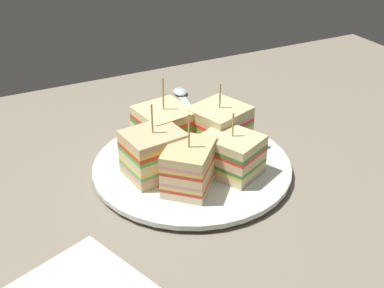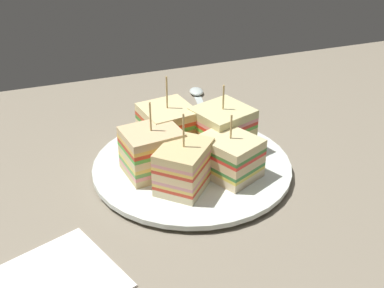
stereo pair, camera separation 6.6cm
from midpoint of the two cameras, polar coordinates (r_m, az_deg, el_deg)
The scene contains 9 objects.
ground_plane at distance 68.21cm, azimuth -2.75°, elevation -3.82°, with size 125.36×74.11×1.80cm, color gray.
plate at distance 67.31cm, azimuth -2.79°, elevation -2.65°, with size 26.77×26.77×1.23cm.
sandwich_wedge_0 at distance 63.89cm, azimuth 1.61°, elevation -1.25°, with size 8.30×8.94×8.59cm.
sandwich_wedge_1 at distance 68.84cm, azimuth 0.37°, elevation 1.71°, with size 8.91×8.61×9.89cm.
sandwich_wedge_2 at distance 69.15cm, azimuth -5.90°, elevation 1.59°, with size 7.69×8.06×10.82cm.
sandwich_wedge_3 at distance 64.04cm, azimuth -7.42°, elevation -1.06°, with size 7.85×6.84×9.98cm.
sandwich_wedge_4 at distance 60.95cm, azimuth -3.41°, elevation -2.76°, with size 8.75×8.84×10.15cm.
chip_pile at distance 67.23cm, azimuth -2.61°, elevation -0.53°, with size 7.16×7.40×3.97cm.
spoon at distance 87.97cm, azimuth -3.11°, elevation 5.30°, with size 4.63×15.73×1.00cm.
Camera 1 is at (25.58, 50.81, 36.89)cm, focal length 46.42 mm.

